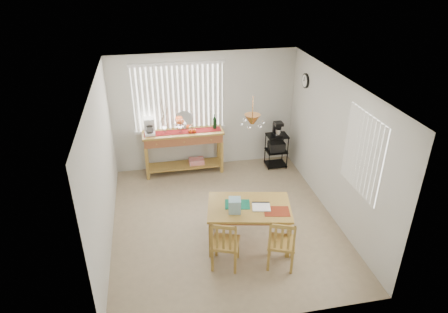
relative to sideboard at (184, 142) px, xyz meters
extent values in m
cube|color=tan|center=(0.51, -1.99, -0.73)|extent=(4.00, 4.50, 0.01)
cube|color=silver|center=(0.51, 0.31, 0.57)|extent=(4.00, 0.10, 2.60)
cube|color=silver|center=(0.51, -4.29, 0.57)|extent=(4.00, 0.10, 2.60)
cube|color=silver|center=(-1.54, -1.99, 0.57)|extent=(0.10, 4.50, 2.60)
cube|color=silver|center=(2.56, -1.99, 0.57)|extent=(0.10, 4.50, 2.60)
cube|color=white|center=(0.51, -1.99, 1.92)|extent=(4.00, 4.50, 0.10)
cube|color=white|center=(-0.04, 0.26, 0.92)|extent=(1.90, 0.01, 1.40)
cube|color=white|center=(-0.94, 0.25, 0.92)|extent=(0.07, 0.03, 1.40)
cube|color=white|center=(-0.83, 0.25, 0.92)|extent=(0.07, 0.03, 1.40)
cube|color=white|center=(-0.73, 0.25, 0.92)|extent=(0.07, 0.03, 1.40)
cube|color=white|center=(-0.62, 0.25, 0.92)|extent=(0.07, 0.03, 1.40)
cube|color=white|center=(-0.52, 0.25, 0.92)|extent=(0.07, 0.03, 1.40)
cube|color=white|center=(-0.41, 0.25, 0.92)|extent=(0.07, 0.03, 1.40)
cube|color=white|center=(-0.31, 0.25, 0.92)|extent=(0.07, 0.03, 1.40)
cube|color=white|center=(-0.20, 0.25, 0.92)|extent=(0.07, 0.03, 1.40)
cube|color=white|center=(-0.10, 0.25, 0.92)|extent=(0.07, 0.03, 1.40)
cube|color=white|center=(0.01, 0.25, 0.92)|extent=(0.07, 0.03, 1.40)
cube|color=white|center=(0.12, 0.25, 0.92)|extent=(0.07, 0.03, 1.40)
cube|color=white|center=(0.22, 0.25, 0.92)|extent=(0.07, 0.03, 1.40)
cube|color=white|center=(0.33, 0.25, 0.92)|extent=(0.07, 0.03, 1.40)
cube|color=white|center=(0.43, 0.25, 0.92)|extent=(0.07, 0.03, 1.40)
cube|color=white|center=(0.54, 0.25, 0.92)|extent=(0.07, 0.03, 1.40)
cube|color=white|center=(0.64, 0.25, 0.92)|extent=(0.07, 0.03, 1.40)
cube|color=white|center=(0.75, 0.25, 0.92)|extent=(0.07, 0.03, 1.40)
cube|color=white|center=(0.85, 0.25, 0.92)|extent=(0.07, 0.03, 1.40)
cube|color=white|center=(-0.04, 0.23, 0.19)|extent=(1.98, 0.06, 0.06)
cube|color=white|center=(-0.04, 0.23, 1.65)|extent=(1.98, 0.06, 0.06)
cube|color=white|center=(2.50, -2.89, 0.92)|extent=(0.01, 1.10, 1.30)
cube|color=white|center=(2.49, -3.38, 0.92)|extent=(0.03, 0.07, 1.30)
cube|color=white|center=(2.49, -3.27, 0.92)|extent=(0.03, 0.07, 1.30)
cube|color=white|center=(2.49, -3.16, 0.92)|extent=(0.03, 0.07, 1.30)
cube|color=white|center=(2.49, -3.05, 0.92)|extent=(0.03, 0.07, 1.30)
cube|color=white|center=(2.49, -2.94, 0.92)|extent=(0.03, 0.07, 1.30)
cube|color=white|center=(2.49, -2.83, 0.92)|extent=(0.03, 0.07, 1.30)
cube|color=white|center=(2.49, -2.72, 0.92)|extent=(0.03, 0.07, 1.30)
cube|color=white|center=(2.49, -2.61, 0.92)|extent=(0.03, 0.07, 1.30)
cube|color=white|center=(2.49, -2.50, 0.92)|extent=(0.03, 0.07, 1.30)
cube|color=white|center=(2.49, -2.39, 0.92)|extent=(0.03, 0.07, 1.30)
cylinder|color=black|center=(2.48, -0.44, 1.35)|extent=(0.04, 0.30, 0.30)
cylinder|color=white|center=(2.46, -0.44, 1.35)|extent=(0.01, 0.25, 0.25)
cylinder|color=#9A5F2A|center=(0.80, -2.62, 1.70)|extent=(0.01, 0.01, 0.34)
cone|color=#9A5F2A|center=(0.80, -2.62, 1.52)|extent=(0.24, 0.24, 0.14)
sphere|color=white|center=(0.96, -2.62, 1.46)|extent=(0.05, 0.05, 0.05)
sphere|color=white|center=(0.88, -2.48, 1.46)|extent=(0.05, 0.05, 0.05)
sphere|color=white|center=(0.72, -2.48, 1.46)|extent=(0.05, 0.05, 0.05)
sphere|color=white|center=(0.64, -2.62, 1.46)|extent=(0.05, 0.05, 0.05)
sphere|color=white|center=(0.72, -2.76, 1.46)|extent=(0.05, 0.05, 0.05)
sphere|color=white|center=(0.88, -2.76, 1.46)|extent=(0.05, 0.05, 0.05)
cube|color=#AE883B|center=(-0.01, 0.00, 0.22)|extent=(1.73, 0.49, 0.04)
cube|color=#A25A35|center=(-0.01, 0.00, 0.10)|extent=(1.66, 0.44, 0.17)
cube|color=#AE883B|center=(-0.82, -0.19, -0.36)|extent=(0.06, 0.06, 0.75)
cube|color=#AE883B|center=(0.80, -0.19, -0.36)|extent=(0.06, 0.06, 0.75)
cube|color=#AE883B|center=(-0.82, 0.19, -0.36)|extent=(0.06, 0.06, 0.75)
cube|color=#AE883B|center=(0.80, 0.19, -0.36)|extent=(0.06, 0.06, 0.75)
cube|color=#AE883B|center=(-0.01, 0.00, -0.57)|extent=(1.60, 0.42, 0.03)
cube|color=red|center=(0.26, 0.00, -0.50)|extent=(0.32, 0.24, 0.11)
cube|color=maroon|center=(-0.01, 0.00, 0.25)|extent=(1.64, 0.27, 0.01)
cube|color=white|center=(-0.70, 0.00, 0.27)|extent=(0.22, 0.26, 0.05)
cube|color=white|center=(-0.70, 0.09, 0.40)|extent=(0.22, 0.09, 0.32)
cube|color=white|center=(-0.70, -0.02, 0.58)|extent=(0.22, 0.24, 0.08)
cylinder|color=white|center=(-0.70, -0.03, 0.37)|extent=(0.14, 0.14, 0.14)
cylinder|color=white|center=(-0.06, -0.02, 0.30)|extent=(0.05, 0.05, 0.11)
cone|color=white|center=(-0.06, -0.02, 0.40)|extent=(0.28, 0.28, 0.10)
sphere|color=red|center=(-0.01, -0.02, 0.49)|extent=(0.09, 0.09, 0.09)
sphere|color=red|center=(-0.05, 0.03, 0.49)|extent=(0.09, 0.09, 0.09)
sphere|color=red|center=(-0.11, 0.01, 0.49)|extent=(0.09, 0.09, 0.09)
sphere|color=red|center=(-0.11, -0.05, 0.49)|extent=(0.09, 0.09, 0.09)
sphere|color=red|center=(-0.05, -0.07, 0.49)|extent=(0.09, 0.09, 0.09)
sphere|color=#D5410B|center=(0.14, -0.09, 0.29)|extent=(0.09, 0.09, 0.09)
sphere|color=#D5410B|center=(0.23, -0.09, 0.29)|extent=(0.09, 0.09, 0.09)
cylinder|color=silver|center=(0.04, 0.20, 0.44)|extent=(0.39, 0.10, 0.38)
cylinder|color=white|center=(-0.39, 0.05, 0.32)|extent=(0.09, 0.09, 0.15)
cylinder|color=#4C3823|center=(-0.39, 0.05, 0.64)|extent=(0.09, 0.04, 0.48)
cylinder|color=#4C3823|center=(-0.39, 0.05, 0.66)|extent=(0.15, 0.07, 0.52)
cylinder|color=#4C3823|center=(-0.39, 0.05, 0.61)|extent=(0.19, 0.08, 0.39)
cylinder|color=#4C3823|center=(-0.39, 0.05, 0.69)|extent=(0.06, 0.03, 0.59)
cylinder|color=#4C3823|center=(-0.39, 0.05, 0.60)|extent=(0.24, 0.11, 0.33)
cylinder|color=black|center=(0.69, 0.05, 0.37)|extent=(0.08, 0.08, 0.25)
cylinder|color=black|center=(0.69, 0.05, 0.53)|extent=(0.03, 0.03, 0.09)
cylinder|color=black|center=(1.85, -0.31, -0.34)|extent=(0.02, 0.02, 0.78)
cylinder|color=black|center=(2.28, -0.31, -0.34)|extent=(0.02, 0.02, 0.78)
cylinder|color=black|center=(1.85, 0.02, -0.34)|extent=(0.02, 0.02, 0.78)
cylinder|color=black|center=(2.28, 0.02, -0.34)|extent=(0.02, 0.02, 0.78)
cube|color=black|center=(2.06, -0.14, 0.03)|extent=(0.46, 0.37, 0.03)
cube|color=black|center=(2.06, -0.14, -0.34)|extent=(0.46, 0.37, 0.02)
cube|color=black|center=(2.06, -0.14, -0.67)|extent=(0.46, 0.37, 0.02)
cube|color=black|center=(2.06, -0.14, -0.23)|extent=(0.35, 0.27, 0.20)
cube|color=black|center=(2.06, -0.16, 0.07)|extent=(0.18, 0.22, 0.05)
cube|color=black|center=(2.06, -0.09, 0.18)|extent=(0.18, 0.07, 0.27)
cube|color=black|center=(2.06, -0.16, 0.34)|extent=(0.18, 0.20, 0.06)
cylinder|color=silver|center=(2.06, -0.17, 0.15)|extent=(0.12, 0.12, 0.12)
cube|color=#AE883B|center=(0.80, -2.62, -0.03)|extent=(1.49, 1.12, 0.04)
cube|color=#A25A35|center=(0.80, -2.62, -0.08)|extent=(1.38, 1.00, 0.06)
cube|color=#AE883B|center=(0.12, -2.87, -0.42)|extent=(0.08, 0.08, 0.63)
cube|color=#AE883B|center=(1.33, -3.11, -0.42)|extent=(0.08, 0.08, 0.63)
cube|color=#AE883B|center=(0.27, -2.13, -0.42)|extent=(0.08, 0.08, 0.63)
cube|color=#AE883B|center=(1.47, -2.37, -0.42)|extent=(0.08, 0.08, 0.63)
cube|color=#12674A|center=(0.62, -2.53, 0.00)|extent=(0.45, 0.36, 0.01)
cube|color=maroon|center=(1.19, -2.85, 0.00)|extent=(0.45, 0.36, 0.01)
cube|color=white|center=(0.97, -2.71, 0.00)|extent=(0.33, 0.28, 0.02)
cube|color=black|center=(1.00, -2.58, 0.01)|extent=(0.29, 0.09, 0.03)
cube|color=#8AB9C9|center=(0.53, -2.71, 0.11)|extent=(0.23, 0.23, 0.23)
cube|color=#AE883B|center=(0.31, -3.09, -0.31)|extent=(0.53, 0.53, 0.04)
cube|color=#AE883B|center=(0.53, -2.98, -0.53)|extent=(0.05, 0.05, 0.40)
cube|color=#AE883B|center=(0.20, -2.87, -0.53)|extent=(0.05, 0.05, 0.40)
cube|color=#AE883B|center=(0.42, -3.32, -0.53)|extent=(0.05, 0.05, 0.40)
cube|color=#AE883B|center=(0.08, -3.20, -0.53)|extent=(0.05, 0.05, 0.40)
cube|color=#AE883B|center=(0.41, -3.33, -0.06)|extent=(0.04, 0.04, 0.45)
cube|color=#AE883B|center=(0.08, -3.21, -0.06)|extent=(0.04, 0.04, 0.45)
cube|color=#AE883B|center=(0.25, -3.27, 0.13)|extent=(0.36, 0.15, 0.06)
cube|color=#AE883B|center=(0.34, -3.30, -0.09)|extent=(0.04, 0.03, 0.36)
cube|color=#AE883B|center=(0.25, -3.27, -0.09)|extent=(0.04, 0.03, 0.36)
cube|color=#AE883B|center=(0.15, -3.23, -0.09)|extent=(0.04, 0.03, 0.36)
cube|color=#AE883B|center=(1.16, -3.25, -0.31)|extent=(0.54, 0.54, 0.04)
cube|color=#AE883B|center=(1.39, -3.15, -0.53)|extent=(0.05, 0.05, 0.40)
cube|color=#AE883B|center=(1.06, -3.02, -0.53)|extent=(0.05, 0.05, 0.40)
cube|color=#AE883B|center=(1.26, -3.48, -0.53)|extent=(0.05, 0.05, 0.40)
cube|color=#AE883B|center=(0.93, -3.35, -0.53)|extent=(0.05, 0.05, 0.40)
cube|color=#AE883B|center=(1.26, -3.49, -0.06)|extent=(0.04, 0.04, 0.45)
cube|color=#AE883B|center=(0.93, -3.36, -0.06)|extent=(0.04, 0.04, 0.45)
cube|color=#AE883B|center=(1.09, -3.43, 0.14)|extent=(0.36, 0.16, 0.06)
cube|color=#AE883B|center=(1.18, -3.46, -0.08)|extent=(0.04, 0.03, 0.36)
cube|color=#AE883B|center=(1.09, -3.43, -0.08)|extent=(0.04, 0.03, 0.36)
cube|color=#AE883B|center=(1.00, -3.39, -0.08)|extent=(0.04, 0.03, 0.36)
camera|label=1|loc=(-0.64, -7.83, 3.72)|focal=32.00mm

